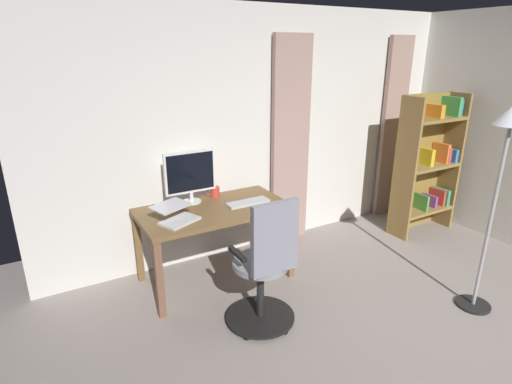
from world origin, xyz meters
TOP-DOWN VIEW (x-y plane):
  - back_room_partition at (0.00, -2.69)m, footprint 4.83×0.10m
  - curtain_left_panel at (-1.84, -2.58)m, footprint 0.36×0.06m
  - curtain_right_panel at (-0.28, -2.58)m, footprint 0.46×0.06m
  - desk at (0.83, -2.17)m, footprint 1.36×0.73m
  - office_chair at (0.79, -1.32)m, footprint 0.56×0.56m
  - computer_monitor at (0.95, -2.42)m, footprint 0.49×0.18m
  - computer_keyboard at (0.51, -2.11)m, footprint 0.41×0.14m
  - laptop at (1.22, -2.06)m, footprint 0.41×0.41m
  - cell_phone_by_monitor at (1.28, -2.44)m, footprint 0.10×0.16m
  - mug_coffee at (0.69, -2.45)m, footprint 0.14×0.09m
  - bookshelf at (-1.83, -2.00)m, footprint 0.81×0.30m
  - floor_lamp at (-0.91, -0.65)m, footprint 0.28×0.28m

SIDE VIEW (x-z plane):
  - office_chair at x=0.79m, z-range -0.05..1.06m
  - desk at x=0.83m, z-range 0.27..1.00m
  - cell_phone_by_monitor at x=1.28m, z-range 0.73..0.74m
  - computer_keyboard at x=0.51m, z-range 0.73..0.75m
  - mug_coffee at x=0.69m, z-range 0.73..0.83m
  - laptop at x=1.22m, z-range 0.71..0.85m
  - bookshelf at x=-1.83m, z-range 0.01..1.64m
  - computer_monitor at x=0.95m, z-range 0.76..1.25m
  - curtain_left_panel at x=-1.84m, z-range 0.00..2.25m
  - curtain_right_panel at x=-0.28m, z-range 0.00..2.25m
  - back_room_partition at x=0.00m, z-range 0.00..2.52m
  - floor_lamp at x=-0.91m, z-range 0.48..2.21m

